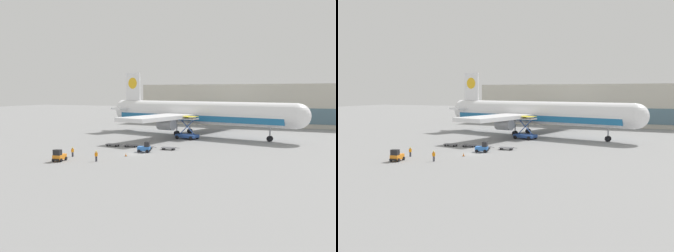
{
  "view_description": "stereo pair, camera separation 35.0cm",
  "coord_description": "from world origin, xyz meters",
  "views": [
    {
      "loc": [
        32.88,
        -60.47,
        11.53
      ],
      "look_at": [
        0.25,
        14.33,
        4.0
      ],
      "focal_mm": 40.0,
      "sensor_mm": 36.0,
      "label": 1
    },
    {
      "loc": [
        33.2,
        -60.33,
        11.53
      ],
      "look_at": [
        0.25,
        14.33,
        4.0
      ],
      "focal_mm": 40.0,
      "sensor_mm": 36.0,
      "label": 2
    }
  ],
  "objects": [
    {
      "name": "baggage_tug_foreground",
      "position": [
        -8.24,
        -11.51,
        0.88
      ],
      "size": [
        1.99,
        2.65,
        2.0
      ],
      "rotation": [
        0.0,
        0.0,
        -1.4
      ],
      "color": "orange",
      "rests_on": "ground_plane"
    },
    {
      "name": "baggage_dolly_third",
      "position": [
        -1.12,
        6.29,
        0.39
      ],
      "size": [
        3.77,
        1.84,
        0.48
      ],
      "rotation": [
        0.0,
        0.0,
        0.12
      ],
      "color": "#56565B",
      "rests_on": "ground_plane"
    },
    {
      "name": "traffic_cone_near",
      "position": [
        -0.42,
        -2.97,
        0.32
      ],
      "size": [
        0.4,
        0.4,
        0.66
      ],
      "color": "black",
      "rests_on": "ground_plane"
    },
    {
      "name": "airplane_main",
      "position": [
        0.05,
        32.0,
        5.84
      ],
      "size": [
        57.4,
        48.61,
        17.0
      ],
      "rotation": [
        0.0,
        0.0,
        -0.21
      ],
      "color": "white",
      "rests_on": "ground_plane"
    },
    {
      "name": "terminal_building",
      "position": [
        13.78,
        72.34,
        6.99
      ],
      "size": [
        90.0,
        18.2,
        14.0
      ],
      "color": "#BCB7A8",
      "rests_on": "ground_plane"
    },
    {
      "name": "baggage_dolly_trail",
      "position": [
        3.59,
        6.99,
        0.39
      ],
      "size": [
        3.77,
        1.84,
        0.48
      ],
      "rotation": [
        0.0,
        0.0,
        0.12
      ],
      "color": "#56565B",
      "rests_on": "ground_plane"
    },
    {
      "name": "ground_plane",
      "position": [
        0.0,
        0.0,
        0.0
      ],
      "size": [
        400.0,
        400.0,
        0.0
      ],
      "primitive_type": "plane",
      "color": "gray"
    },
    {
      "name": "ground_crew_far",
      "position": [
        -8.87,
        -7.14,
        0.99
      ],
      "size": [
        0.31,
        0.55,
        1.69
      ],
      "rotation": [
        0.0,
        0.0,
        1.3
      ],
      "color": "black",
      "rests_on": "ground_plane"
    },
    {
      "name": "baggage_dolly_second",
      "position": [
        -5.06,
        7.27,
        0.39
      ],
      "size": [
        3.77,
        1.84,
        0.48
      ],
      "rotation": [
        0.0,
        0.0,
        0.12
      ],
      "color": "#56565B",
      "rests_on": "ground_plane"
    },
    {
      "name": "ground_crew_near",
      "position": [
        -2.42,
        -9.26,
        1.05
      ],
      "size": [
        0.34,
        0.53,
        1.78
      ],
      "rotation": [
        0.0,
        0.0,
        4.31
      ],
      "color": "black",
      "rests_on": "ground_plane"
    },
    {
      "name": "scissor_lift_loader",
      "position": [
        1.01,
        24.27,
        2.1
      ],
      "size": [
        5.71,
        4.28,
        5.55
      ],
      "rotation": [
        0.0,
        0.0,
        -0.21
      ],
      "color": "#284C99",
      "rests_on": "ground_plane"
    },
    {
      "name": "baggage_dolly_lead",
      "position": [
        -9.13,
        6.65,
        0.39
      ],
      "size": [
        3.77,
        1.84,
        0.48
      ],
      "rotation": [
        0.0,
        0.0,
        0.12
      ],
      "color": "#56565B",
      "rests_on": "ground_plane"
    },
    {
      "name": "baggage_tug_mid",
      "position": [
        0.63,
        2.4,
        0.88
      ],
      "size": [
        2.69,
        2.09,
        2.0
      ],
      "rotation": [
        0.0,
        0.0,
        0.22
      ],
      "color": "#2D66B7",
      "rests_on": "ground_plane"
    }
  ]
}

